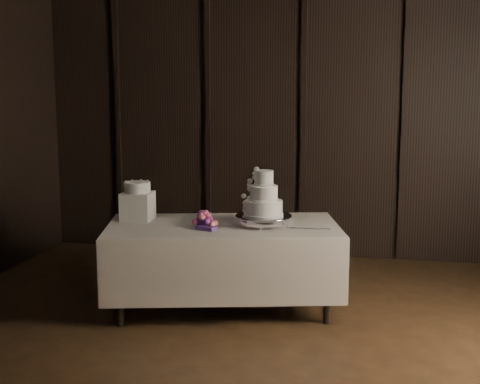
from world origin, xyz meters
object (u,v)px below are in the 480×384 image
Objects in this scene: display_table at (223,263)px; box_pedestal at (138,206)px; small_cake at (137,187)px; cake_stand at (264,220)px; bouquet at (204,220)px; wedding_cake at (260,198)px.

display_table is 0.91m from box_pedestal.
box_pedestal is 1.12× the size of small_cake.
box_pedestal reaches higher than display_table.
display_table is at bearing -2.72° from box_pedestal.
cake_stand is 2.08× the size of small_cake.
bouquet is 0.70m from small_cake.
small_cake is at bearing 166.74° from bouquet.
small_cake reaches higher than cake_stand.
wedding_cake is 1.66× the size of small_cake.
display_table is 5.95× the size of bouquet.
small_cake is (-1.10, 0.02, 0.05)m from wedding_cake.
bouquet is at bearing -13.26° from small_cake.
wedding_cake is at bearing -1.11° from box_pedestal.
small_cake reaches higher than display_table.
cake_stand is 1.25× the size of wedding_cake.
wedding_cake reaches higher than small_cake.
wedding_cake is 1.11m from small_cake.
box_pedestal reaches higher than bouquet.
display_table is 0.67m from wedding_cake.
wedding_cake is 1.06× the size of bouquet.
display_table is 1.01m from small_cake.
box_pedestal is (-1.13, 0.01, 0.08)m from cake_stand.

